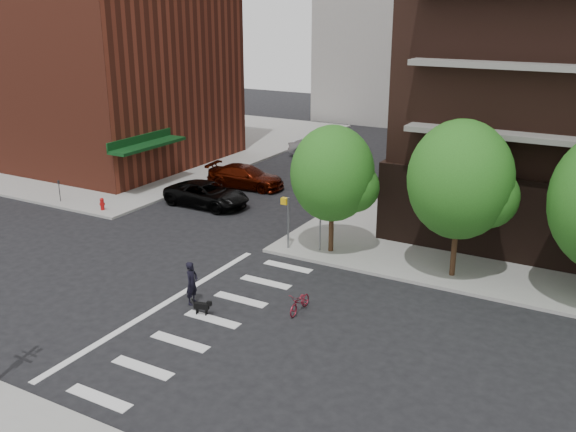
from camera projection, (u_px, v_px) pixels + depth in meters
The scene contains 15 objects.
ground at pixel (153, 303), 26.30m from camera, with size 120.00×120.00×0.00m, color black.
sidewalk_nw at pixel (116, 140), 57.11m from camera, with size 31.00×33.00×0.15m, color gray.
crosswalk at pixel (196, 315), 25.28m from camera, with size 3.85×13.00×0.01m.
midrise_nw at pixel (77, 24), 48.21m from camera, with size 21.40×15.50×20.00m.
tree_a at pixel (332, 174), 30.19m from camera, with size 4.00×4.00×5.90m.
tree_b at pixel (460, 180), 27.24m from camera, with size 4.50×4.50×6.65m.
pedestrian_signal at pixel (295, 216), 31.19m from camera, with size 2.18×0.67×2.60m.
fire_hydrant at pixel (102, 203), 37.46m from camera, with size 0.24×0.24×0.73m.
parking_meter at pixel (59, 189), 38.96m from camera, with size 0.10×0.08×1.32m.
parked_car_black at pixel (207, 194), 38.57m from camera, with size 5.31×2.45×1.48m, color black.
parked_car_maroon at pixel (246, 177), 42.39m from camera, with size 5.23×2.13×1.52m, color #380B02.
parked_car_silver at pixel (320, 148), 50.34m from camera, with size 4.97×1.73×1.64m, color #9C9EA3.
scooter at pixel (300, 302), 25.40m from camera, with size 0.56×1.61×0.85m, color maroon.
dog_walker at pixel (192, 283), 25.96m from camera, with size 0.44×0.66×1.82m, color black.
dog at pixel (202, 306), 25.17m from camera, with size 0.73×0.34×0.61m.
Camera 1 is at (16.53, -18.04, 11.70)m, focal length 40.00 mm.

